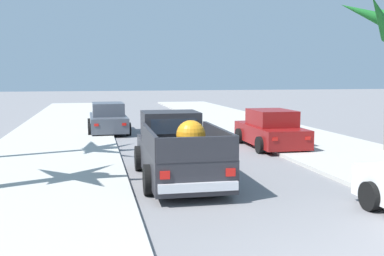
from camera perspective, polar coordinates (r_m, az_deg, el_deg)
sidewalk_left at (r=17.08m, az=-17.54°, el=-3.26°), size 4.94×60.00×0.12m
sidewalk_right at (r=19.22m, az=15.72°, el=-2.11°), size 4.94×60.00×0.12m
curb_left at (r=17.01m, az=-13.95°, el=-3.22°), size 0.16×60.00×0.10m
curb_right at (r=18.75m, az=12.83°, el=-2.28°), size 0.16×60.00×0.10m
pickup_truck at (r=12.76m, az=-1.79°, el=-2.90°), size 2.28×5.24×1.80m
car_left_near at (r=18.54m, az=9.90°, el=-0.24°), size 2.07×4.28×1.54m
car_left_mid at (r=23.24m, az=-10.55°, el=1.14°), size 2.08×4.29×1.54m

